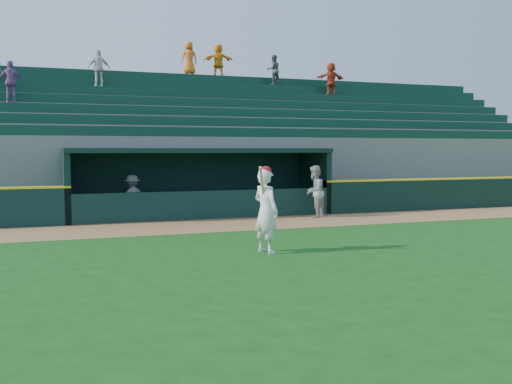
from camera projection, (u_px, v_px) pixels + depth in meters
ground at (279, 251)px, 13.60m from camera, size 120.00×120.00×0.00m
warning_track at (221, 225)px, 18.20m from camera, size 40.00×3.00×0.01m
field_wall_right at (492, 193)px, 23.82m from camera, size 15.50×0.30×1.20m
wall_stripe_right at (492, 178)px, 23.77m from camera, size 15.50×0.32×0.06m
dugout_player_front at (314, 192)px, 20.21m from camera, size 1.14×1.12×1.85m
dugout_player_inside at (132, 197)px, 19.98m from camera, size 1.13×0.89×1.53m
dugout at (197, 178)px, 21.01m from camera, size 9.40×2.80×2.46m
stands at (172, 150)px, 25.22m from camera, size 34.50×6.25×7.57m
batter_at_plate at (266, 210)px, 13.31m from camera, size 0.71×0.87×2.05m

